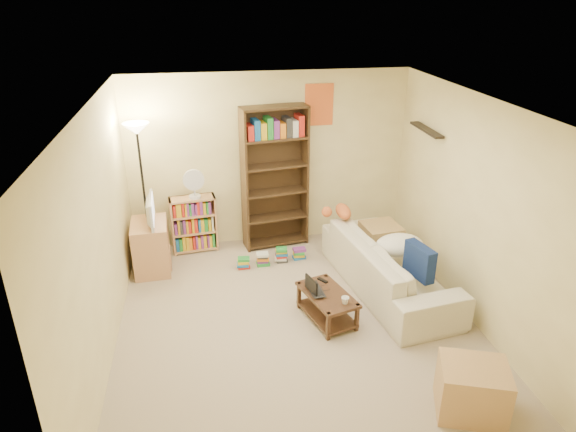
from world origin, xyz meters
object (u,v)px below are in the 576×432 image
(tv_stand, at_px, (151,247))
(short_bookshelf, at_px, (194,224))
(sofa, at_px, (388,266))
(television, at_px, (147,211))
(coffee_table, at_px, (327,303))
(laptop, at_px, (320,289))
(mug, at_px, (345,300))
(desk_fan, at_px, (194,183))
(end_cabinet, at_px, (472,389))
(tabby_cat, at_px, (340,211))
(tall_bookshelf, at_px, (275,175))
(side_table, at_px, (380,243))
(floor_lamp, at_px, (139,154))

(tv_stand, height_order, short_bookshelf, short_bookshelf)
(sofa, relative_size, short_bookshelf, 2.89)
(sofa, xyz_separation_m, television, (-2.96, 1.01, 0.54))
(tv_stand, relative_size, short_bookshelf, 0.84)
(coffee_table, xyz_separation_m, laptop, (-0.07, 0.07, 0.15))
(mug, xyz_separation_m, desk_fan, (-1.57, 2.20, 0.67))
(tv_stand, bearing_deg, television, 176.95)
(end_cabinet, bearing_deg, tabby_cat, 98.50)
(tall_bookshelf, height_order, side_table, tall_bookshelf)
(coffee_table, bearing_deg, tv_stand, 126.91)
(laptop, height_order, end_cabinet, end_cabinet)
(sofa, bearing_deg, mug, 125.69)
(coffee_table, xyz_separation_m, tv_stand, (-2.05, 1.52, 0.13))
(tabby_cat, height_order, television, television)
(mug, bearing_deg, desk_fan, 125.59)
(desk_fan, relative_size, end_cabinet, 0.73)
(tabby_cat, distance_m, television, 2.56)
(tabby_cat, bearing_deg, short_bookshelf, 161.17)
(television, xyz_separation_m, floor_lamp, (-0.03, 0.22, 0.70))
(coffee_table, relative_size, mug, 9.81)
(sofa, height_order, laptop, sofa)
(tall_bookshelf, bearing_deg, short_bookshelf, 170.87)
(desk_fan, relative_size, floor_lamp, 0.22)
(short_bookshelf, bearing_deg, television, -146.23)
(television, height_order, floor_lamp, floor_lamp)
(coffee_table, distance_m, television, 2.64)
(tv_stand, height_order, side_table, tv_stand)
(end_cabinet, bearing_deg, coffee_table, 120.29)
(television, bearing_deg, coffee_table, -129.57)
(tall_bookshelf, bearing_deg, mug, -88.15)
(tall_bookshelf, relative_size, floor_lamp, 1.05)
(sofa, bearing_deg, coffee_table, 110.96)
(sofa, relative_size, mug, 26.86)
(laptop, bearing_deg, side_table, -49.47)
(desk_fan, bearing_deg, side_table, -16.64)
(laptop, bearing_deg, television, 48.79)
(television, distance_m, end_cabinet, 4.36)
(tall_bookshelf, relative_size, short_bookshelf, 2.51)
(sofa, height_order, end_cabinet, sofa)
(laptop, distance_m, tv_stand, 2.45)
(coffee_table, xyz_separation_m, desk_fan, (-1.43, 1.96, 0.85))
(sofa, height_order, tv_stand, tv_stand)
(tabby_cat, height_order, tall_bookshelf, tall_bookshelf)
(mug, bearing_deg, television, 141.34)
(laptop, bearing_deg, short_bookshelf, 30.96)
(tabby_cat, bearing_deg, floor_lamp, 171.01)
(mug, distance_m, end_cabinet, 1.58)
(tabby_cat, bearing_deg, tall_bookshelf, 139.54)
(television, relative_size, desk_fan, 1.49)
(sofa, xyz_separation_m, tabby_cat, (-0.42, 0.82, 0.42))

